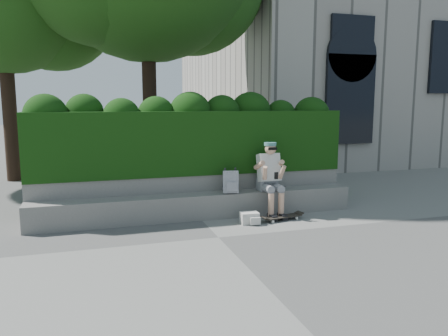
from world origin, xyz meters
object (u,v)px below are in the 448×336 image
object	(u,v)px
skateboard	(282,217)
backpack_plaid	(231,182)
person	(270,176)
backpack_ground	(249,218)

from	to	relation	value
skateboard	backpack_plaid	world-z (taller)	backpack_plaid
backpack_plaid	skateboard	bearing A→B (deg)	-17.12
person	skateboard	size ratio (longest dim) A/B	1.80
skateboard	backpack_ground	bearing A→B (deg)	171.99
backpack_plaid	backpack_ground	bearing A→B (deg)	-57.18
person	backpack_ground	distance (m)	0.98
person	skateboard	xyz separation A→B (m)	(0.07, -0.43, -0.69)
person	backpack_plaid	world-z (taller)	person
skateboard	backpack_ground	size ratio (longest dim) A/B	2.47
person	skateboard	distance (m)	0.82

